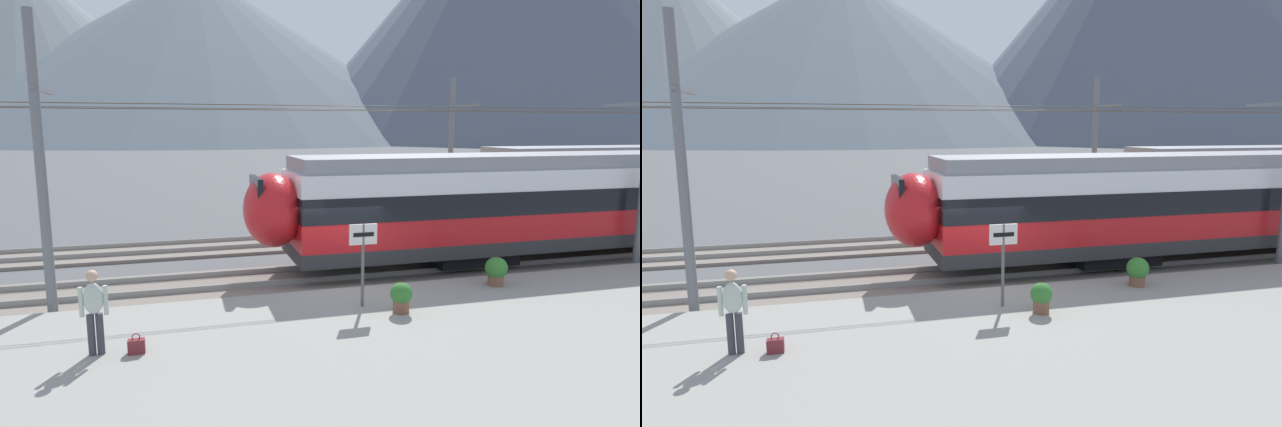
{
  "view_description": "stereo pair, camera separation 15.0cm",
  "coord_description": "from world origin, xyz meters",
  "views": [
    {
      "loc": [
        -4.48,
        -14.06,
        4.76
      ],
      "look_at": [
        0.2,
        2.99,
        1.84
      ],
      "focal_mm": 29.4,
      "sensor_mm": 36.0,
      "label": 1
    },
    {
      "loc": [
        -4.33,
        -14.1,
        4.76
      ],
      "look_at": [
        0.2,
        2.99,
        1.84
      ],
      "focal_mm": 29.4,
      "sensor_mm": 36.0,
      "label": 2
    }
  ],
  "objects": [
    {
      "name": "ground_plane",
      "position": [
        0.0,
        0.0,
        0.0
      ],
      "size": [
        400.0,
        400.0,
        0.0
      ],
      "primitive_type": "plane",
      "color": "#565659"
    },
    {
      "name": "platform_slab",
      "position": [
        0.0,
        -4.86,
        0.2
      ],
      "size": [
        120.0,
        8.0,
        0.39
      ],
      "primitive_type": "cube",
      "color": "gray",
      "rests_on": "ground"
    },
    {
      "name": "track_near",
      "position": [
        0.0,
        1.44,
        0.07
      ],
      "size": [
        120.0,
        3.0,
        0.28
      ],
      "color": "slate",
      "rests_on": "ground"
    },
    {
      "name": "track_far",
      "position": [
        0.0,
        6.55,
        0.07
      ],
      "size": [
        120.0,
        3.0,
        0.28
      ],
      "color": "slate",
      "rests_on": "ground"
    },
    {
      "name": "catenary_mast_west",
      "position": [
        -7.57,
        -0.29,
        3.89
      ],
      "size": [
        44.29,
        2.17,
        7.41
      ],
      "color": "slate",
      "rests_on": "ground"
    },
    {
      "name": "catenary_mast_far_side",
      "position": [
        8.26,
        8.48,
        3.76
      ],
      "size": [
        44.29,
        2.4,
        7.08
      ],
      "color": "slate",
      "rests_on": "ground"
    },
    {
      "name": "platform_sign",
      "position": [
        -0.2,
        -2.41,
        1.91
      ],
      "size": [
        0.7,
        0.08,
        2.06
      ],
      "color": "#59595B",
      "rests_on": "platform_slab"
    },
    {
      "name": "passenger_walking",
      "position": [
        -6.12,
        -3.66,
        1.34
      ],
      "size": [
        0.53,
        0.22,
        1.69
      ],
      "color": "#383842",
      "rests_on": "platform_slab"
    },
    {
      "name": "handbag_beside_passenger",
      "position": [
        -5.38,
        -3.81,
        0.54
      ],
      "size": [
        0.32,
        0.18,
        0.41
      ],
      "color": "maroon",
      "rests_on": "platform_slab"
    },
    {
      "name": "potted_plant_platform_edge",
      "position": [
        3.98,
        -1.76,
        0.85
      ],
      "size": [
        0.61,
        0.61,
        0.81
      ],
      "color": "brown",
      "rests_on": "platform_slab"
    },
    {
      "name": "potted_plant_by_shelter",
      "position": [
        0.54,
        -3.07,
        0.81
      ],
      "size": [
        0.53,
        0.53,
        0.73
      ],
      "color": "brown",
      "rests_on": "platform_slab"
    },
    {
      "name": "mountain_left_ridge",
      "position": [
        -55.77,
        201.14,
        32.3
      ],
      "size": [
        153.1,
        153.1,
        64.59
      ],
      "primitive_type": "cone",
      "color": "slate",
      "rests_on": "ground"
    },
    {
      "name": "mountain_central_peak",
      "position": [
        5.03,
        197.82,
        31.88
      ],
      "size": [
        200.08,
        200.08,
        63.76
      ],
      "primitive_type": "cone",
      "color": "slate",
      "rests_on": "ground"
    },
    {
      "name": "mountain_right_ridge",
      "position": [
        111.36,
        155.39,
        47.0
      ],
      "size": [
        160.72,
        160.72,
        93.99
      ],
      "primitive_type": "cone",
      "color": "#515B6B",
      "rests_on": "ground"
    }
  ]
}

